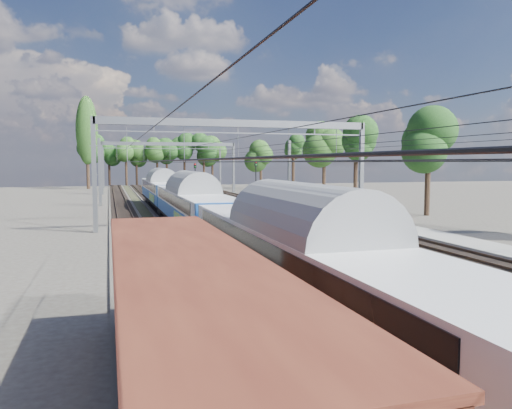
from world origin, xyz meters
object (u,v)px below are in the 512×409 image
object	(u,v)px
signal_far	(256,178)
emu_train	(193,199)
worker	(158,186)
signal_near	(195,178)
freight_boxcar	(186,326)

from	to	relation	value
signal_far	emu_train	bearing A→B (deg)	-114.92
worker	signal_near	world-z (taller)	signal_near
freight_boxcar	signal_near	world-z (taller)	signal_near
worker	signal_near	xyz separation A→B (m)	(1.93, -32.60, 2.58)
signal_near	signal_far	xyz separation A→B (m)	(6.12, -8.40, 0.20)
freight_boxcar	worker	world-z (taller)	freight_boxcar
worker	signal_far	bearing A→B (deg)	-167.38
freight_boxcar	emu_train	bearing A→B (deg)	80.39
worker	signal_far	distance (m)	41.87
worker	signal_far	xyz separation A→B (m)	(8.05, -41.00, 2.77)
emu_train	signal_near	world-z (taller)	signal_near
freight_boxcar	signal_near	distance (m)	58.21
emu_train	signal_near	xyz separation A→B (m)	(5.35, 30.78, 0.64)
emu_train	freight_boxcar	size ratio (longest dim) A/B	4.97
emu_train	signal_far	bearing A→B (deg)	62.88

